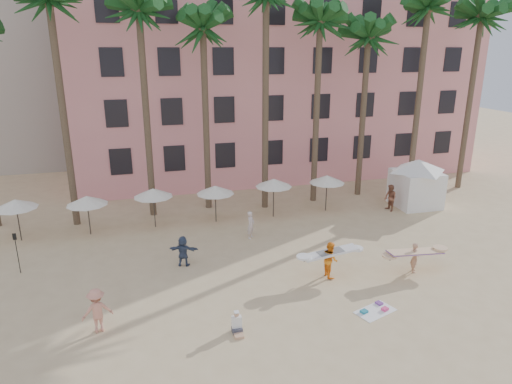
{
  "coord_description": "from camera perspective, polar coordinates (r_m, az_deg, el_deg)",
  "views": [
    {
      "loc": [
        -5.88,
        -15.87,
        11.21
      ],
      "look_at": [
        0.03,
        6.0,
        4.0
      ],
      "focal_mm": 32.0,
      "sensor_mm": 36.0,
      "label": 1
    }
  ],
  "objects": [
    {
      "name": "beach_towel",
      "position": [
        21.65,
        14.7,
        -14.07
      ],
      "size": [
        2.03,
        1.54,
        0.14
      ],
      "color": "white",
      "rests_on": "ground"
    },
    {
      "name": "carrier_yellow",
      "position": [
        25.2,
        19.26,
        -7.48
      ],
      "size": [
        3.11,
        0.89,
        1.6
      ],
      "color": "tan",
      "rests_on": "ground"
    },
    {
      "name": "cabana",
      "position": [
        35.23,
        19.46,
        1.58
      ],
      "size": [
        4.59,
        4.59,
        3.5
      ],
      "color": "white",
      "rests_on": "ground"
    },
    {
      "name": "ground",
      "position": [
        20.3,
        4.52,
        -15.93
      ],
      "size": [
        120.0,
        120.0,
        0.0
      ],
      "primitive_type": "plane",
      "color": "#D1B789",
      "rests_on": "ground"
    },
    {
      "name": "beachgoers",
      "position": [
        25.0,
        -1.81,
        -6.66
      ],
      "size": [
        20.39,
        10.82,
        1.92
      ],
      "color": "beige",
      "rests_on": "ground"
    },
    {
      "name": "paddle",
      "position": [
        26.47,
        -27.76,
        -6.23
      ],
      "size": [
        0.18,
        0.04,
        2.23
      ],
      "color": "black",
      "rests_on": "ground"
    },
    {
      "name": "umbrella_row",
      "position": [
        29.86,
        -8.9,
        0.14
      ],
      "size": [
        22.5,
        2.7,
        2.73
      ],
      "color": "#332B23",
      "rests_on": "ground"
    },
    {
      "name": "carrier_white",
      "position": [
        23.66,
        9.25,
        -8.18
      ],
      "size": [
        3.01,
        0.98,
        1.87
      ],
      "color": "orange",
      "rests_on": "ground"
    },
    {
      "name": "seated_man",
      "position": [
        19.48,
        -2.38,
        -16.34
      ],
      "size": [
        0.41,
        0.72,
        0.93
      ],
      "color": "#3F3F4C",
      "rests_on": "ground"
    },
    {
      "name": "pink_hotel",
      "position": [
        43.92,
        2.03,
        13.45
      ],
      "size": [
        35.0,
        14.0,
        16.0
      ],
      "primitive_type": "cube",
      "color": "pink",
      "rests_on": "ground"
    },
    {
      "name": "palm_row",
      "position": [
        31.57,
        -3.67,
        20.81
      ],
      "size": [
        44.4,
        5.4,
        16.3
      ],
      "color": "brown",
      "rests_on": "ground"
    }
  ]
}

